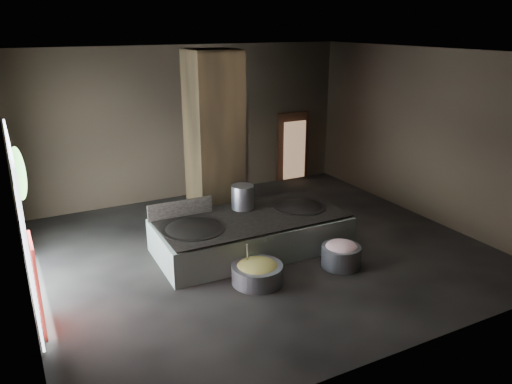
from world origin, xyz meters
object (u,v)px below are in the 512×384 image
wok_right (299,209)px  cook (238,188)px  hearth_platform (251,234)px  stock_pot (243,197)px  veg_basin (257,274)px  meat_basin (341,256)px  wok_left (193,232)px

wok_right → cook: cook is taller
hearth_platform → stock_pot: 0.93m
cook → veg_basin: 3.90m
stock_pot → meat_basin: size_ratio=0.67×
stock_pot → wok_left: bearing=-158.2°
hearth_platform → wok_left: (-1.45, -0.05, 0.37)m
wok_right → stock_pot: size_ratio=2.25×
hearth_platform → wok_right: size_ratio=3.41×
hearth_platform → wok_left: size_ratio=3.17×
hearth_platform → veg_basin: (-0.61, -1.48, -0.19)m
hearth_platform → wok_right: wok_right is taller
stock_pot → veg_basin: 2.33m
meat_basin → wok_right: bearing=90.2°
wok_right → meat_basin: bearing=-89.8°
wok_left → stock_pot: size_ratio=2.42×
hearth_platform → veg_basin: 1.61m
veg_basin → wok_right: bearing=37.9°
wok_left → meat_basin: wok_left is taller
cook → veg_basin: cook is taller
wok_left → meat_basin: 3.29m
wok_right → veg_basin: wok_right is taller
cook → veg_basin: (-1.30, -3.63, -0.60)m
wok_left → wok_right: wok_left is taller
hearth_platform → wok_right: bearing=3.4°
stock_pot → cook: cook is taller
wok_left → cook: size_ratio=0.88×
veg_basin → meat_basin: (1.97, -0.20, 0.04)m
wok_right → veg_basin: (-1.96, -1.53, -0.55)m
veg_basin → meat_basin: 1.98m
hearth_platform → wok_left: wok_left is taller
stock_pot → cook: size_ratio=0.36×
cook → stock_pot: bearing=46.5°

